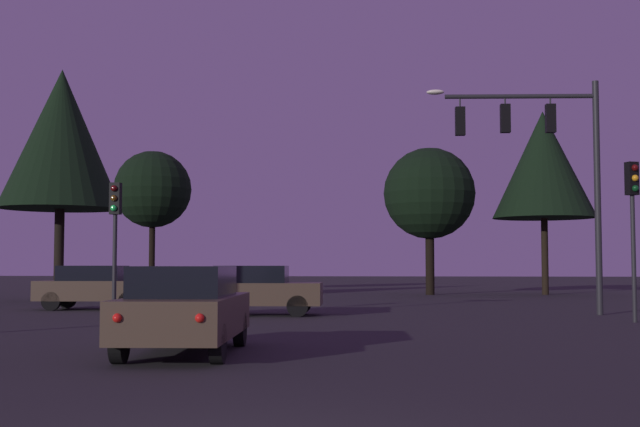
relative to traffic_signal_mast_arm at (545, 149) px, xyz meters
The scene contains 11 objects.
ground_plane 8.94m from the traffic_signal_mast_arm, 140.52° to the left, with size 168.00×168.00×0.00m, color #262326.
traffic_signal_mast_arm is the anchor object (origin of this frame).
traffic_light_corner_left 4.27m from the traffic_signal_mast_arm, 62.15° to the right, with size 0.37×0.39×4.34m.
traffic_light_corner_right 13.31m from the traffic_signal_mast_arm, 163.79° to the right, with size 0.30×0.35×3.87m.
car_nearside_lane 15.46m from the traffic_signal_mast_arm, 123.59° to the right, with size 2.07×4.53×1.52m.
car_crossing_left 10.05m from the traffic_signal_mast_arm, behind, with size 4.15×2.05×1.52m.
car_crossing_right 15.78m from the traffic_signal_mast_arm, behind, with size 4.14×2.07×1.52m.
tree_behind_sign 18.25m from the traffic_signal_mast_arm, 80.88° to the left, with size 5.34×5.34×9.62m.
tree_left_far 21.01m from the traffic_signal_mast_arm, 156.92° to the left, with size 5.27×5.27×10.09m.
tree_center_horizon 17.59m from the traffic_signal_mast_arm, 100.10° to the left, with size 4.78×4.78×7.68m.
tree_right_cluster 27.92m from the traffic_signal_mast_arm, 132.69° to the left, with size 4.46×4.46×8.16m.
Camera 1 is at (1.19, -6.72, 1.54)m, focal length 46.96 mm.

